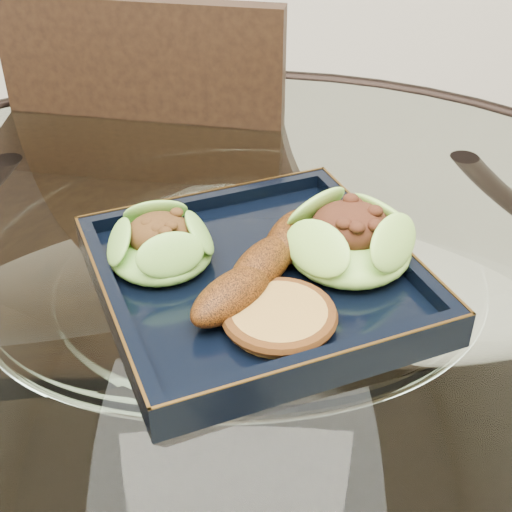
{
  "coord_description": "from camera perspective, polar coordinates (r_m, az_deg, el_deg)",
  "views": [
    {
      "loc": [
        0.01,
        -0.5,
        1.16
      ],
      "look_at": [
        0.02,
        0.01,
        0.8
      ],
      "focal_mm": 50.0,
      "sensor_mm": 36.0,
      "label": 1
    }
  ],
  "objects": [
    {
      "name": "dining_table",
      "position": [
        0.76,
        -1.58,
        -13.15
      ],
      "size": [
        1.13,
        1.13,
        0.77
      ],
      "color": "white",
      "rests_on": "ground"
    },
    {
      "name": "dining_chair",
      "position": [
        1.04,
        -9.51,
        -4.21
      ],
      "size": [
        0.47,
        0.47,
        0.92
      ],
      "rotation": [
        0.0,
        0.0,
        -0.2
      ],
      "color": "#301D10",
      "rests_on": "ground"
    },
    {
      "name": "navy_plate",
      "position": [
        0.64,
        -0.0,
        -2.19
      ],
      "size": [
        0.35,
        0.35,
        0.02
      ],
      "primitive_type": "cube",
      "rotation": [
        0.0,
        0.0,
        0.38
      ],
      "color": "black",
      "rests_on": "dining_table"
    },
    {
      "name": "lettuce_wrap_left",
      "position": [
        0.65,
        -7.65,
        0.68
      ],
      "size": [
        0.11,
        0.11,
        0.03
      ],
      "primitive_type": "ellipsoid",
      "rotation": [
        0.0,
        0.0,
        -0.16
      ],
      "color": "#5CA730",
      "rests_on": "navy_plate"
    },
    {
      "name": "lettuce_wrap_right",
      "position": [
        0.65,
        7.49,
        1.05
      ],
      "size": [
        0.15,
        0.15,
        0.04
      ],
      "primitive_type": "ellipsoid",
      "rotation": [
        0.0,
        0.0,
        0.37
      ],
      "color": "#72B033",
      "rests_on": "navy_plate"
    },
    {
      "name": "roasted_plantain",
      "position": [
        0.62,
        0.53,
        -0.68
      ],
      "size": [
        0.13,
        0.18,
        0.03
      ],
      "primitive_type": "ellipsoid",
      "rotation": [
        0.0,
        0.0,
        1.02
      ],
      "color": "#5D2B09",
      "rests_on": "navy_plate"
    },
    {
      "name": "crumb_patty",
      "position": [
        0.58,
        1.86,
        -4.93
      ],
      "size": [
        0.1,
        0.1,
        0.02
      ],
      "primitive_type": "cylinder",
      "rotation": [
        0.0,
        0.0,
        -0.26
      ],
      "color": "#AB7F39",
      "rests_on": "navy_plate"
    }
  ]
}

